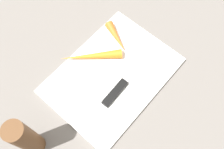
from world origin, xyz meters
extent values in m
plane|color=slate|center=(0.00, 0.00, 0.00)|extent=(1.40, 1.40, 0.00)
cube|color=white|center=(0.00, 0.00, 0.01)|extent=(0.36, 0.26, 0.01)
cube|color=#B7B7BC|center=(0.06, -0.04, 0.01)|extent=(0.11, 0.02, 0.00)
cube|color=black|center=(-0.04, -0.04, 0.02)|extent=(0.09, 0.03, 0.01)
cone|color=orange|center=(0.00, 0.08, 0.03)|extent=(0.15, 0.14, 0.03)
cone|color=orange|center=(0.10, 0.07, 0.03)|extent=(0.07, 0.11, 0.03)
cylinder|color=brown|center=(-0.27, 0.02, 0.09)|extent=(0.05, 0.05, 0.18)
camera|label=1|loc=(-0.22, -0.19, 0.67)|focal=40.69mm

